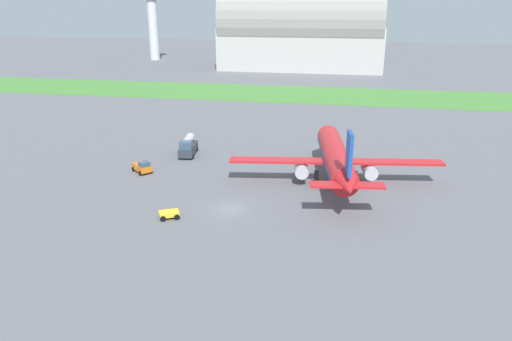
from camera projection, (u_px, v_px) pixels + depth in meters
name	position (u px, v px, depth m)	size (l,w,h in m)	color
ground_plane	(230.00, 209.00, 61.43)	(600.00, 600.00, 0.00)	slate
grass_taxiway_strip	(300.00, 94.00, 139.37)	(360.00, 28.00, 0.08)	#478438
airplane_midfield_jet	(336.00, 158.00, 68.98)	(30.75, 30.27, 10.89)	red
pushback_tug_near_gate	(142.00, 167.00, 74.38)	(3.90, 3.71, 1.95)	orange
baggage_cart_midfield	(169.00, 214.00, 58.58)	(2.92, 2.65, 0.90)	yellow
fuel_truck_by_runway	(188.00, 146.00, 82.87)	(3.41, 6.79, 3.29)	#2D333D
hangar_distant	(302.00, 28.00, 190.10)	(63.62, 31.98, 35.64)	#BCB7B2
control_tower	(152.00, 17.00, 220.48)	(8.00, 8.00, 31.97)	silver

